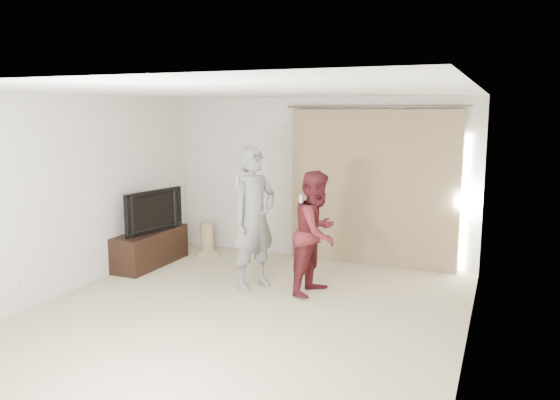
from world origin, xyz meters
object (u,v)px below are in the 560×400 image
(person_man, at_px, (254,218))
(person_woman, at_px, (317,233))
(tv, at_px, (149,210))
(tv_console, at_px, (150,248))

(person_man, height_order, person_woman, person_man)
(tv, bearing_deg, person_man, -89.97)
(tv_console, distance_m, tv, 0.59)
(person_man, bearing_deg, tv, 169.26)
(tv_console, distance_m, person_woman, 2.88)
(person_woman, bearing_deg, tv, 174.71)
(tv, xyz_separation_m, person_woman, (2.81, -0.26, -0.05))
(tv_console, bearing_deg, person_woman, -5.29)
(person_man, bearing_deg, tv_console, 169.26)
(tv_console, xyz_separation_m, person_woman, (2.81, -0.26, 0.54))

